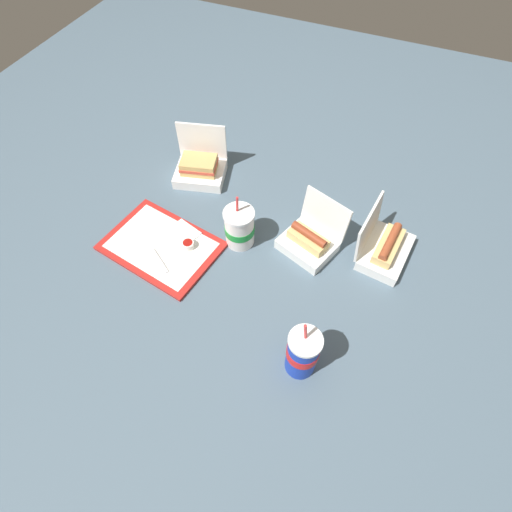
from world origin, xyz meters
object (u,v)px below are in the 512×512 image
at_px(food_tray, 161,246).
at_px(soda_cup_corner, 239,228).
at_px(clamshell_hotdog_corner, 310,240).
at_px(plastic_fork, 159,261).
at_px(clamshell_hotdog_center, 384,247).
at_px(soda_cup_left, 302,353).
at_px(ketchup_cup, 188,244).
at_px(clamshell_sandwich_back, 200,168).

distance_m(food_tray, soda_cup_corner, 0.27).
relative_size(clamshell_hotdog_corner, soda_cup_corner, 1.05).
xyz_separation_m(plastic_fork, clamshell_hotdog_center, (-0.66, -0.32, 0.03)).
bearing_deg(soda_cup_left, ketchup_cup, -26.13).
distance_m(ketchup_cup, clamshell_sandwich_back, 0.35).
bearing_deg(food_tray, ketchup_cup, -162.30).
distance_m(clamshell_sandwich_back, clamshell_hotdog_corner, 0.51).
bearing_deg(soda_cup_corner, clamshell_hotdog_center, -164.12).
bearing_deg(soda_cup_left, soda_cup_corner, -45.11).
relative_size(clamshell_sandwich_back, soda_cup_left, 0.92).
relative_size(clamshell_sandwich_back, soda_cup_corner, 1.07).
bearing_deg(plastic_fork, soda_cup_corner, -104.15).
height_order(clamshell_sandwich_back, clamshell_hotdog_corner, clamshell_sandwich_back).
bearing_deg(soda_cup_left, food_tray, -19.90).
relative_size(clamshell_hotdog_center, clamshell_hotdog_corner, 1.03).
distance_m(clamshell_hotdog_corner, soda_cup_left, 0.41).
bearing_deg(soda_cup_corner, plastic_fork, 42.66).
bearing_deg(plastic_fork, soda_cup_left, -161.97).
bearing_deg(clamshell_hotdog_corner, clamshell_hotdog_center, -164.34).
height_order(clamshell_sandwich_back, soda_cup_left, soda_cup_left).
xyz_separation_m(ketchup_cup, clamshell_hotdog_corner, (-0.37, -0.16, 0.01)).
xyz_separation_m(soda_cup_corner, soda_cup_left, (-0.33, 0.33, 0.02)).
height_order(food_tray, clamshell_hotdog_center, clamshell_hotdog_center).
bearing_deg(plastic_fork, ketchup_cup, -91.02).
height_order(food_tray, soda_cup_corner, soda_cup_corner).
xyz_separation_m(food_tray, soda_cup_corner, (-0.23, -0.13, 0.06)).
bearing_deg(clamshell_hotdog_corner, soda_cup_left, 105.20).
distance_m(food_tray, soda_cup_left, 0.60).
bearing_deg(clamshell_sandwich_back, soda_cup_corner, 139.66).
distance_m(ketchup_cup, plastic_fork, 0.11).
xyz_separation_m(plastic_fork, soda_cup_left, (-0.53, 0.14, 0.07)).
distance_m(food_tray, clamshell_hotdog_corner, 0.50).
relative_size(food_tray, soda_cup_left, 1.74).
distance_m(clamshell_hotdog_corner, soda_cup_corner, 0.23).
distance_m(ketchup_cup, clamshell_hotdog_center, 0.64).
distance_m(plastic_fork, soda_cup_left, 0.56).
bearing_deg(food_tray, plastic_fork, 116.68).
xyz_separation_m(clamshell_hotdog_center, clamshell_hotdog_corner, (0.23, 0.07, 0.00)).
bearing_deg(plastic_fork, clamshell_hotdog_center, -121.13).
bearing_deg(clamshell_sandwich_back, food_tray, 95.33).
bearing_deg(soda_cup_corner, soda_cup_left, 134.89).
bearing_deg(ketchup_cup, plastic_fork, 55.79).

